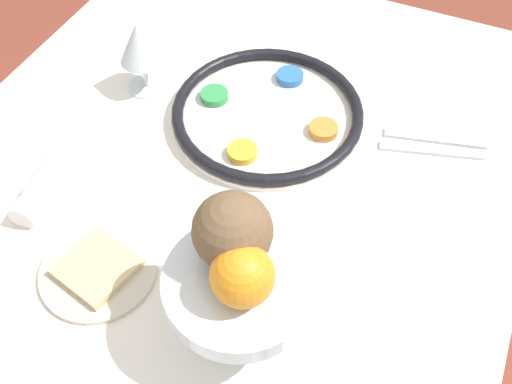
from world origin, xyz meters
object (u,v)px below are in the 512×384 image
fruit_stand (240,289)px  coconut (232,231)px  orange_fruit (242,276)px  bread_plate (98,270)px  seder_plate (267,113)px  napkin_roll (48,178)px  wine_glass (140,44)px

fruit_stand → coconut: bearing=-144.0°
orange_fruit → bread_plate: (-0.00, -0.23, -0.15)m
fruit_stand → orange_fruit: bearing=38.4°
orange_fruit → bread_plate: bearing=-91.2°
seder_plate → napkin_roll: size_ratio=1.90×
wine_glass → coconut: 0.48m
napkin_roll → bread_plate: bearing=56.6°
wine_glass → napkin_roll: wine_glass is taller
bread_plate → napkin_roll: (-0.10, -0.16, 0.01)m
fruit_stand → napkin_roll: bearing=-104.0°
orange_fruit → bread_plate: orange_fruit is taller
orange_fruit → napkin_roll: 0.43m
orange_fruit → coconut: (-0.04, -0.03, 0.01)m
coconut → seder_plate: bearing=-163.4°
fruit_stand → orange_fruit: 0.07m
fruit_stand → seder_plate: bearing=-161.6°
coconut → napkin_roll: (-0.07, -0.36, -0.15)m
seder_plate → wine_glass: bearing=-86.8°
seder_plate → coconut: coconut is taller
seder_plate → wine_glass: 0.25m
coconut → napkin_roll: coconut is taller
seder_plate → wine_glass: (0.01, -0.24, 0.08)m
napkin_roll → seder_plate: bearing=137.8°
fruit_stand → napkin_roll: size_ratio=1.07×
seder_plate → napkin_roll: napkin_roll is taller
napkin_roll → coconut: bearing=79.7°
wine_glass → napkin_roll: 0.28m
seder_plate → fruit_stand: bearing=18.4°
fruit_stand → coconut: size_ratio=1.95×
seder_plate → bread_plate: 0.40m
coconut → bread_plate: size_ratio=0.58×
seder_plate → fruit_stand: size_ratio=1.77×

